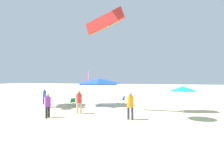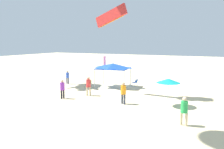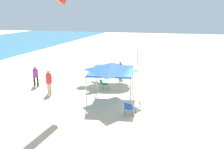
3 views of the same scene
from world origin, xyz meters
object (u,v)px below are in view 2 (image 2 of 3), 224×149
object	(u,v)px
person_near_umbrella	(184,109)
person_by_tent	(68,76)
banner_flag	(105,67)
beach_umbrella	(168,81)
folding_chair_near_cooler	(89,83)
person_kite_handler	(62,88)
folding_chair_facing_ocean	(135,82)
person_far_stroller	(88,85)
canopy_tent	(113,66)
kite_parafoil_red	(111,16)
person_beachcomber	(123,91)

from	to	relation	value
person_near_umbrella	person_by_tent	world-z (taller)	person_near_umbrella
banner_flag	beach_umbrella	bearing A→B (deg)	144.11
folding_chair_near_cooler	banner_flag	bearing A→B (deg)	-147.94
person_kite_handler	person_near_umbrella	bearing A→B (deg)	-100.49
beach_umbrella	banner_flag	xyz separation A→B (m)	(9.36, -6.77, 0.03)
beach_umbrella	folding_chair_facing_ocean	size ratio (longest dim) A/B	2.78
banner_flag	person_far_stroller	world-z (taller)	banner_flag
person_by_tent	canopy_tent	bearing A→B (deg)	20.94
folding_chair_facing_ocean	banner_flag	size ratio (longest dim) A/B	0.23
folding_chair_facing_ocean	banner_flag	distance (m)	4.19
person_by_tent	banner_flag	bearing A→B (deg)	42.25
banner_flag	kite_parafoil_red	size ratio (longest dim) A/B	0.98
person_beachcomber	folding_chair_near_cooler	bearing A→B (deg)	-8.41
canopy_tent	beach_umbrella	distance (m)	9.25
canopy_tent	person_beachcomber	size ratio (longest dim) A/B	2.08
folding_chair_near_cooler	canopy_tent	bearing A→B (deg)	163.95
folding_chair_facing_ocean	person_kite_handler	size ratio (longest dim) A/B	0.47
person_beachcomber	kite_parafoil_red	xyz separation A→B (m)	(2.59, -2.84, 6.50)
person_beachcomber	kite_parafoil_red	bearing A→B (deg)	-18.74
folding_chair_facing_ocean	person_by_tent	world-z (taller)	person_by_tent
folding_chair_near_cooler	person_near_umbrella	size ratio (longest dim) A/B	0.45
canopy_tent	kite_parafoil_red	bearing A→B (deg)	113.47
person_kite_handler	person_far_stroller	distance (m)	2.57
person_far_stroller	banner_flag	bearing A→B (deg)	45.84
folding_chair_facing_ocean	canopy_tent	bearing A→B (deg)	-38.16
folding_chair_near_cooler	person_kite_handler	distance (m)	5.77
banner_flag	person_far_stroller	distance (m)	6.72
canopy_tent	folding_chair_near_cooler	world-z (taller)	canopy_tent
person_by_tent	kite_parafoil_red	world-z (taller)	kite_parafoil_red
banner_flag	person_kite_handler	xyz separation A→B (m)	(-0.11, 8.54, -1.09)
person_far_stroller	kite_parafoil_red	distance (m)	6.88
person_beachcomber	beach_umbrella	bearing A→B (deg)	-134.88
person_near_umbrella	kite_parafoil_red	world-z (taller)	kite_parafoil_red
person_kite_handler	folding_chair_near_cooler	bearing A→B (deg)	8.15
folding_chair_facing_ocean	person_beachcomber	size ratio (longest dim) A/B	0.44
canopy_tent	beach_umbrella	size ratio (longest dim) A/B	1.70
folding_chair_facing_ocean	person_far_stroller	xyz separation A→B (m)	(2.26, 6.63, 0.61)
person_kite_handler	person_by_tent	world-z (taller)	person_kite_handler
folding_chair_near_cooler	person_beachcomber	size ratio (longest dim) A/B	0.44
folding_chair_near_cooler	person_far_stroller	size ratio (longest dim) A/B	0.44
person_near_umbrella	person_by_tent	xyz separation A→B (m)	(15.41, -8.56, -0.11)
folding_chair_facing_ocean	person_by_tent	distance (m)	8.32
canopy_tent	person_by_tent	bearing A→B (deg)	7.22
person_by_tent	person_far_stroller	bearing A→B (deg)	-22.84
person_near_umbrella	kite_parafoil_red	bearing A→B (deg)	-25.35
folding_chair_near_cooler	banner_flag	size ratio (longest dim) A/B	0.23
beach_umbrella	person_beachcomber	distance (m)	3.77
person_far_stroller	beach_umbrella	bearing A→B (deg)	-60.51
folding_chair_facing_ocean	person_near_umbrella	xyz separation A→B (m)	(-7.47, 10.97, 0.60)
canopy_tent	person_beachcomber	distance (m)	7.63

